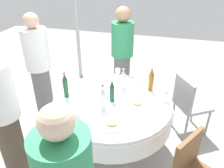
# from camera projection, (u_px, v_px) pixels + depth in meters

# --- Properties ---
(ground_plane) EXTENTS (10.00, 10.00, 0.00)m
(ground_plane) POSITION_uv_depth(u_px,v_px,m) (112.00, 147.00, 3.02)
(ground_plane) COLOR gray
(dining_table) EXTENTS (1.43, 1.43, 0.74)m
(dining_table) POSITION_uv_depth(u_px,v_px,m) (112.00, 111.00, 2.73)
(dining_table) COLOR white
(dining_table) RESTS_ON ground_plane
(bottle_amber_rear) EXTENTS (0.06, 0.06, 0.32)m
(bottle_amber_rear) POSITION_uv_depth(u_px,v_px,m) (151.00, 80.00, 2.79)
(bottle_amber_rear) COLOR #8C5619
(bottle_amber_rear) RESTS_ON dining_table
(bottle_clear_west) EXTENTS (0.07, 0.07, 0.31)m
(bottle_clear_west) POSITION_uv_depth(u_px,v_px,m) (103.00, 98.00, 2.44)
(bottle_clear_west) COLOR silver
(bottle_clear_west) RESTS_ON dining_table
(bottle_dark_green_outer) EXTENTS (0.06, 0.06, 0.29)m
(bottle_dark_green_outer) POSITION_uv_depth(u_px,v_px,m) (112.00, 91.00, 2.59)
(bottle_dark_green_outer) COLOR #194728
(bottle_dark_green_outer) RESTS_ON dining_table
(bottle_dark_green_near) EXTENTS (0.06, 0.06, 0.32)m
(bottle_dark_green_near) POSITION_uv_depth(u_px,v_px,m) (66.00, 86.00, 2.66)
(bottle_dark_green_near) COLOR #194728
(bottle_dark_green_near) RESTS_ON dining_table
(bottle_clear_south) EXTENTS (0.06, 0.06, 0.28)m
(bottle_clear_south) POSITION_uv_depth(u_px,v_px,m) (123.00, 80.00, 2.83)
(bottle_clear_south) COLOR silver
(bottle_clear_south) RESTS_ON dining_table
(wine_glass_near) EXTENTS (0.07, 0.07, 0.16)m
(wine_glass_near) POSITION_uv_depth(u_px,v_px,m) (105.00, 71.00, 3.08)
(wine_glass_near) COLOR white
(wine_glass_near) RESTS_ON dining_table
(wine_glass_south) EXTENTS (0.07, 0.07, 0.15)m
(wine_glass_south) POSITION_uv_depth(u_px,v_px,m) (166.00, 92.00, 2.60)
(wine_glass_south) COLOR white
(wine_glass_south) RESTS_ON dining_table
(wine_glass_right) EXTENTS (0.06, 0.06, 0.15)m
(wine_glass_right) POSITION_uv_depth(u_px,v_px,m) (137.00, 78.00, 2.93)
(wine_glass_right) COLOR white
(wine_glass_right) RESTS_ON dining_table
(wine_glass_far) EXTENTS (0.07, 0.07, 0.14)m
(wine_glass_far) POSITION_uv_depth(u_px,v_px,m) (118.00, 71.00, 3.11)
(wine_glass_far) COLOR white
(wine_glass_far) RESTS_ON dining_table
(wine_glass_north) EXTENTS (0.06, 0.06, 0.13)m
(wine_glass_north) POSITION_uv_depth(u_px,v_px,m) (76.00, 109.00, 2.36)
(wine_glass_north) COLOR white
(wine_glass_north) RESTS_ON dining_table
(plate_north) EXTENTS (0.23, 0.23, 0.04)m
(plate_north) POSITION_uv_depth(u_px,v_px,m) (137.00, 104.00, 2.58)
(plate_north) COLOR white
(plate_north) RESTS_ON dining_table
(plate_mid) EXTENTS (0.25, 0.25, 0.04)m
(plate_mid) POSITION_uv_depth(u_px,v_px,m) (112.00, 124.00, 2.26)
(plate_mid) COLOR white
(plate_mid) RESTS_ON dining_table
(knife_west) EXTENTS (0.16, 0.11, 0.00)m
(knife_west) POSITION_uv_depth(u_px,v_px,m) (91.00, 116.00, 2.40)
(knife_west) COLOR silver
(knife_west) RESTS_ON dining_table
(folded_napkin) EXTENTS (0.13, 0.13, 0.02)m
(folded_napkin) POSITION_uv_depth(u_px,v_px,m) (87.00, 85.00, 2.95)
(folded_napkin) COLOR white
(folded_napkin) RESTS_ON dining_table
(person_rear) EXTENTS (0.34, 0.34, 1.62)m
(person_rear) POSITION_uv_depth(u_px,v_px,m) (39.00, 69.00, 3.17)
(person_rear) COLOR slate
(person_rear) RESTS_ON ground_plane
(person_west) EXTENTS (0.34, 0.34, 1.59)m
(person_west) POSITION_uv_depth(u_px,v_px,m) (3.00, 114.00, 2.28)
(person_west) COLOR #4C3F33
(person_west) RESTS_ON ground_plane
(person_near) EXTENTS (0.34, 0.34, 1.62)m
(person_near) POSITION_uv_depth(u_px,v_px,m) (122.00, 57.00, 3.54)
(person_near) COLOR slate
(person_near) RESTS_ON ground_plane
(chair_right) EXTENTS (0.55, 0.55, 0.87)m
(chair_right) POSITION_uv_depth(u_px,v_px,m) (188.00, 102.00, 3.03)
(chair_right) COLOR #99999E
(chair_right) RESTS_ON ground_plane
(tent_pole_main) EXTENTS (0.07, 0.07, 2.33)m
(tent_pole_main) POSITION_uv_depth(u_px,v_px,m) (77.00, 21.00, 4.28)
(tent_pole_main) COLOR #B2B5B7
(tent_pole_main) RESTS_ON ground_plane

